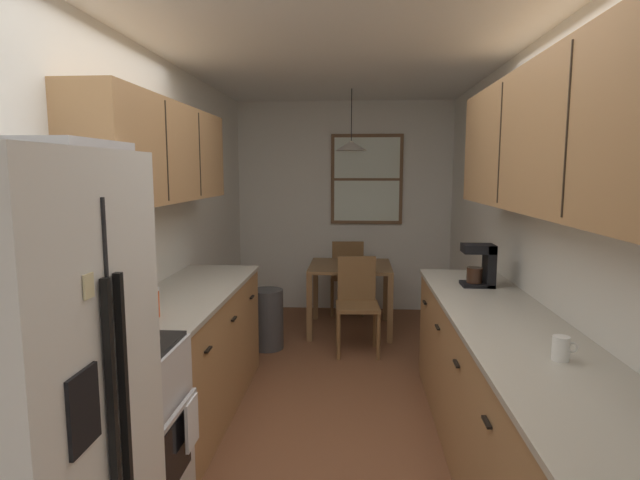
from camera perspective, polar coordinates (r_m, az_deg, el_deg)
The scene contains 23 objects.
ground_plane at distance 4.07m, azimuth 1.64°, elevation -17.23°, with size 12.00×12.00×0.00m, color brown.
wall_left at distance 4.01m, azimuth -17.95°, elevation 0.99°, with size 0.10×9.00×2.55m, color white.
wall_right at distance 3.91m, azimuth 21.91°, elevation 0.64°, with size 0.10×9.00×2.55m, color white.
wall_back at distance 6.36m, azimuth 2.69°, elevation 3.69°, with size 4.40×0.10×2.55m, color white.
ceiling_slab at distance 3.80m, azimuth 1.80°, elevation 20.98°, with size 4.40×9.00×0.08m, color white.
refrigerator at distance 1.99m, azimuth -31.47°, elevation -17.93°, with size 0.74×0.78×1.78m.
stove_range at distance 2.74m, azimuth -22.57°, elevation -19.94°, with size 0.66×0.60×1.10m.
microwave_over_range at distance 2.50m, azimuth -26.33°, elevation 5.85°, with size 0.39×0.58×0.36m.
counter_left at distance 3.80m, azimuth -14.12°, elevation -12.00°, with size 0.64×1.88×0.90m.
upper_cabinets_left at distance 3.59m, azimuth -17.26°, elevation 9.20°, with size 0.33×1.96×0.64m.
counter_right at distance 3.06m, azimuth 20.73°, elevation -17.23°, with size 0.64×3.23×0.90m.
upper_cabinets_right at distance 2.79m, azimuth 25.23°, elevation 10.21°, with size 0.33×2.91×0.75m.
dining_table at distance 5.52m, azimuth 3.38°, elevation -3.92°, with size 0.86×0.84×0.72m.
dining_chair_near at distance 4.93m, azimuth 4.14°, elevation -6.61°, with size 0.42×0.42×0.90m.
dining_chair_far at distance 6.16m, azimuth 3.05°, elevation -3.72°, with size 0.42×0.42×0.90m.
pendant_light at distance 5.42m, azimuth 3.49°, elevation 10.41°, with size 0.33×0.33×0.63m.
back_window at distance 6.27m, azimuth 5.21°, elevation 6.72°, with size 0.86×0.05×1.08m.
trash_bin at distance 5.06m, azimuth -5.86°, elevation -8.73°, with size 0.31×0.31×0.58m, color #3F3F42.
storage_canister at distance 3.05m, azimuth -18.37°, elevation -6.62°, with size 0.11×0.11×0.17m.
dish_towel at distance 2.72m, azimuth -14.05°, elevation -19.07°, with size 0.02×0.16×0.24m, color white.
coffee_maker at distance 3.82m, azimuth 17.54°, elevation -2.59°, with size 0.22×0.18×0.30m.
mug_by_coffeemaker at distance 2.50m, azimuth 25.20°, elevation -10.83°, with size 0.11×0.07×0.11m.
table_serving_bowl at distance 5.58m, azimuth 3.60°, elevation -2.30°, with size 0.18×0.18×0.06m, color #E0D14C.
Camera 1 is at (0.15, -2.69, 1.72)m, focal length 28.83 mm.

